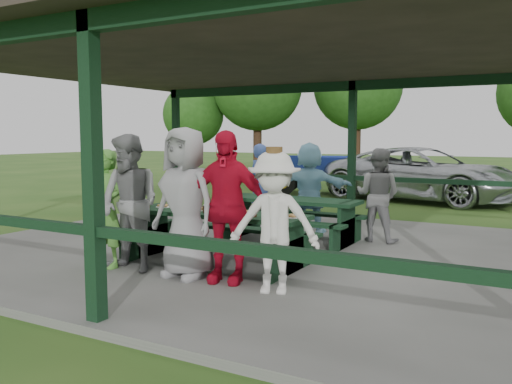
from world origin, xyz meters
The scene contains 19 objects.
ground centered at (0.00, 0.00, 0.00)m, with size 90.00×90.00×0.00m, color #2B561A.
concrete_slab centered at (0.00, 0.00, 0.05)m, with size 10.00×8.00×0.10m, color #62625D.
pavilion_structure centered at (0.00, 0.00, 3.17)m, with size 10.60×8.60×3.24m.
picnic_table_near centered at (-0.28, -1.20, 0.58)m, with size 2.72×1.39×0.75m.
picnic_table_far centered at (-0.05, 0.80, 0.57)m, with size 2.39×1.39×0.75m.
table_setting centered at (-0.14, -1.16, 0.88)m, with size 2.43×0.45×0.10m.
contestant_green centered at (-1.49, -2.13, 0.92)m, with size 0.60×0.39×1.64m, color #4F9234.
contestant_grey_left centered at (-1.04, -2.14, 1.03)m, with size 0.90×0.70×1.85m, color gray.
contestant_grey_mid centered at (-0.21, -2.03, 1.07)m, with size 0.95×0.62×1.94m, color gray.
contestant_red centered at (0.36, -1.96, 1.05)m, with size 1.11×0.46×1.90m, color red.
contestant_white_fedora centered at (1.11, -2.10, 0.93)m, with size 1.20×0.91×1.70m.
spectator_lblue centered at (-0.12, 1.76, 0.95)m, with size 1.58×0.50×1.70m, color #92CBE3.
spectator_blue centered at (-1.39, 2.19, 0.93)m, with size 0.61×0.40×1.66m, color #4561B5.
spectator_grey centered at (1.27, 1.52, 0.91)m, with size 0.78×0.61×1.61m, color gray.
pickup_truck centered at (0.50, 8.71, 0.79)m, with size 2.63×5.69×1.58m, color silver.
farm_trailer centered at (-3.08, 8.94, 0.66)m, with size 3.83×2.38×1.34m.
tree_far_left centered at (-7.22, 12.60, 3.98)m, with size 3.76×3.76×5.88m.
tree_left centered at (-3.77, 15.32, 4.08)m, with size 3.85×3.85×6.02m.
tree_edge_left centered at (-10.14, 12.03, 2.81)m, with size 2.67×2.67×4.17m.
Camera 1 is at (3.93, -7.61, 1.93)m, focal length 38.00 mm.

